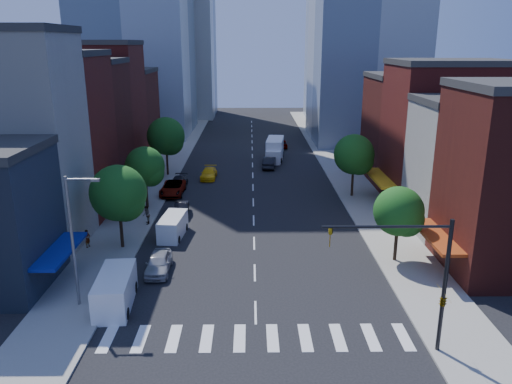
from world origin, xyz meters
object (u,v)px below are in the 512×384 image
(pedestrian_near, at_px, (88,238))
(taxi, at_px, (209,173))
(pedestrian_far, at_px, (146,215))
(parked_car_third, at_px, (173,188))
(parked_car_second, at_px, (181,209))
(traffic_car_oncoming, at_px, (269,162))
(parked_car_front, at_px, (159,263))
(cargo_van_near, at_px, (115,291))
(traffic_car_far, at_px, (282,144))
(cargo_van_far, at_px, (173,227))
(parked_car_rear, at_px, (178,182))
(box_truck, at_px, (275,150))

(pedestrian_near, bearing_deg, taxi, -1.20)
(pedestrian_far, bearing_deg, parked_car_third, 162.05)
(parked_car_second, relative_size, traffic_car_oncoming, 0.80)
(parked_car_front, relative_size, pedestrian_near, 2.86)
(parked_car_third, relative_size, cargo_van_near, 1.01)
(parked_car_third, distance_m, traffic_car_far, 30.90)
(parked_car_second, relative_size, parked_car_third, 0.70)
(pedestrian_near, bearing_deg, traffic_car_oncoming, -10.89)
(cargo_van_far, bearing_deg, parked_car_second, 95.34)
(parked_car_third, xyz_separation_m, traffic_car_oncoming, (11.92, 13.05, 0.03))
(parked_car_second, relative_size, cargo_van_near, 0.71)
(parked_car_second, height_order, taxi, taxi)
(parked_car_rear, bearing_deg, cargo_van_far, -80.59)
(parked_car_front, distance_m, parked_car_rear, 23.91)
(parked_car_front, distance_m, parked_car_second, 13.50)
(parked_car_second, distance_m, pedestrian_far, 4.31)
(parked_car_front, distance_m, traffic_car_far, 49.79)
(parked_car_rear, relative_size, taxi, 0.96)
(cargo_van_far, height_order, traffic_car_far, cargo_van_far)
(cargo_van_near, xyz_separation_m, box_truck, (12.91, 44.52, 0.37))
(traffic_car_oncoming, xyz_separation_m, box_truck, (1.00, 5.18, 0.69))
(parked_car_front, distance_m, pedestrian_near, 8.42)
(cargo_van_near, xyz_separation_m, cargo_van_far, (1.98, 12.77, -0.16))
(parked_car_third, xyz_separation_m, cargo_van_far, (1.99, -13.52, 0.20))
(cargo_van_far, bearing_deg, parked_car_front, -84.46)
(parked_car_second, distance_m, box_truck, 27.90)
(traffic_car_far, height_order, box_truck, box_truck)
(parked_car_third, relative_size, taxi, 1.19)
(cargo_van_far, distance_m, pedestrian_near, 7.47)
(cargo_van_near, relative_size, box_truck, 0.68)
(parked_car_third, bearing_deg, parked_car_second, -74.69)
(traffic_car_far, bearing_deg, traffic_car_oncoming, 78.50)
(parked_car_front, bearing_deg, traffic_car_oncoming, 72.31)
(cargo_van_far, bearing_deg, box_truck, 76.45)
(parked_car_rear, height_order, pedestrian_near, pedestrian_near)
(taxi, bearing_deg, cargo_van_near, -94.48)
(parked_car_third, distance_m, traffic_car_oncoming, 17.67)
(parked_car_front, height_order, cargo_van_near, cargo_van_near)
(cargo_van_far, bearing_deg, traffic_car_far, 78.28)
(parked_car_rear, bearing_deg, traffic_car_oncoming, 44.31)
(cargo_van_far, distance_m, taxi, 20.77)
(parked_car_rear, height_order, traffic_car_far, traffic_car_far)
(parked_car_front, bearing_deg, parked_car_second, 88.59)
(traffic_car_far, relative_size, pedestrian_near, 2.73)
(pedestrian_far, bearing_deg, parked_car_second, 123.11)
(parked_car_second, relative_size, taxi, 0.84)
(box_truck, bearing_deg, parked_car_front, -99.19)
(pedestrian_near, height_order, pedestrian_far, pedestrian_far)
(parked_car_front, bearing_deg, pedestrian_far, 104.64)
(cargo_van_near, bearing_deg, taxi, 79.45)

